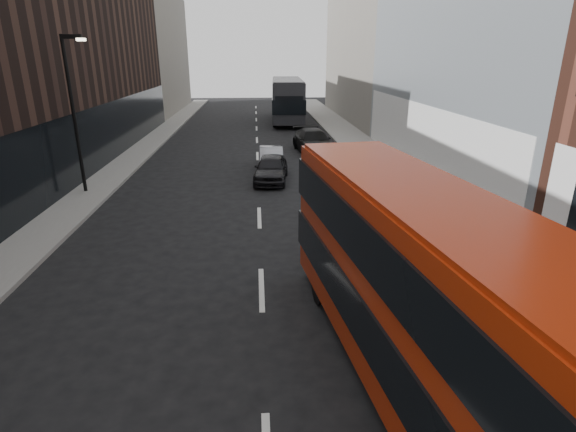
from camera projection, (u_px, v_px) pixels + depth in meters
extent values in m
cube|color=slate|center=(373.00, 157.00, 29.24)|extent=(3.00, 80.00, 0.15)
cube|color=slate|center=(130.00, 160.00, 28.20)|extent=(2.00, 80.00, 0.15)
cube|color=silver|center=(422.00, 139.00, 24.97)|extent=(0.35, 21.00, 3.80)
cube|color=slate|center=(371.00, 26.00, 44.34)|extent=(5.00, 24.00, 18.00)
cube|color=black|center=(84.00, 44.00, 30.33)|extent=(5.00, 24.00, 14.00)
cube|color=slate|center=(154.00, 54.00, 51.16)|extent=(5.00, 20.00, 13.00)
cylinder|color=black|center=(74.00, 117.00, 20.41)|extent=(0.16, 0.16, 7.00)
cube|color=black|center=(71.00, 37.00, 19.29)|extent=(0.90, 0.15, 0.18)
cube|color=#FFF2CC|center=(81.00, 40.00, 19.35)|extent=(0.35, 0.22, 0.12)
cube|color=#A4250A|center=(414.00, 283.00, 8.66)|extent=(3.46, 10.04, 3.58)
cube|color=black|center=(411.00, 309.00, 8.85)|extent=(3.59, 10.10, 0.98)
cube|color=black|center=(419.00, 238.00, 8.34)|extent=(3.59, 10.10, 0.98)
cube|color=black|center=(337.00, 219.00, 13.37)|extent=(1.89, 0.32, 1.25)
cube|color=#A4250A|center=(423.00, 193.00, 8.04)|extent=(3.32, 9.63, 0.12)
cylinder|color=black|center=(320.00, 288.00, 11.95)|extent=(0.38, 0.92, 0.89)
cylinder|color=black|center=(388.00, 281.00, 12.31)|extent=(0.38, 0.92, 0.89)
cube|color=black|center=(287.00, 98.00, 44.85)|extent=(3.40, 12.74, 3.56)
cube|color=black|center=(287.00, 101.00, 44.93)|extent=(3.52, 12.80, 1.26)
cube|color=black|center=(289.00, 106.00, 38.90)|extent=(2.44, 0.18, 1.61)
cube|color=black|center=(286.00, 94.00, 50.84)|extent=(2.44, 0.18, 1.61)
cube|color=black|center=(287.00, 80.00, 44.24)|extent=(3.26, 12.23, 0.12)
cylinder|color=black|center=(274.00, 111.00, 49.18)|extent=(0.39, 1.16, 1.15)
cylinder|color=black|center=(298.00, 111.00, 49.25)|extent=(0.39, 1.16, 1.15)
cylinder|color=black|center=(275.00, 121.00, 41.57)|extent=(0.39, 1.16, 1.15)
cylinder|color=black|center=(302.00, 121.00, 41.64)|extent=(0.39, 1.16, 1.15)
imported|color=black|center=(271.00, 168.00, 23.60)|extent=(2.09, 4.23, 1.39)
imported|color=#94969C|center=(271.00, 158.00, 26.15)|extent=(1.39, 3.85, 1.26)
imported|color=black|center=(313.00, 141.00, 30.59)|extent=(2.73, 5.50, 1.54)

